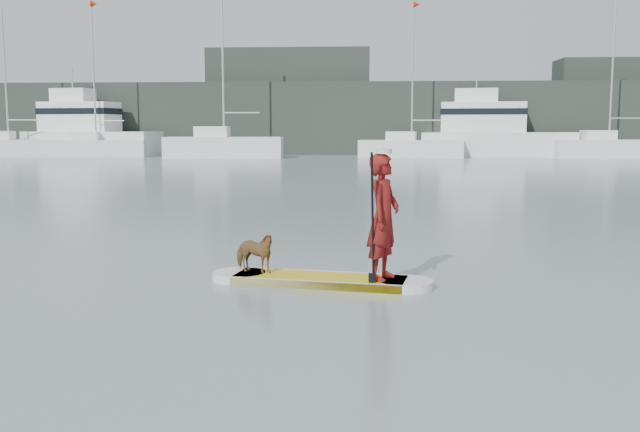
# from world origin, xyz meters

# --- Properties ---
(ground) EXTENTS (140.00, 140.00, 0.00)m
(ground) POSITION_xyz_m (0.00, 0.00, 0.00)
(ground) COLOR slate
(ground) RESTS_ON ground
(paddleboard) EXTENTS (3.26, 1.23, 0.12)m
(paddleboard) POSITION_xyz_m (-3.85, 1.34, 0.06)
(paddleboard) COLOR gold
(paddleboard) RESTS_ON ground
(paddler) EXTENTS (0.64, 0.76, 1.79)m
(paddler) POSITION_xyz_m (-2.94, 1.18, 1.01)
(paddler) COLOR maroon
(paddler) RESTS_ON paddleboard
(white_cap) EXTENTS (0.22, 0.22, 0.07)m
(white_cap) POSITION_xyz_m (-2.94, 1.18, 1.94)
(white_cap) COLOR silver
(white_cap) RESTS_ON paddler
(dog) EXTENTS (0.79, 0.60, 0.61)m
(dog) POSITION_xyz_m (-4.85, 1.51, 0.42)
(dog) COLOR brown
(dog) RESTS_ON paddleboard
(paddle) EXTENTS (0.10, 0.30, 2.00)m
(paddle) POSITION_xyz_m (-3.10, 0.91, 0.80)
(paddle) COLOR black
(paddle) RESTS_ON ground
(sailboat_a) EXTENTS (8.07, 3.69, 11.28)m
(sailboat_a) POSITION_xyz_m (-31.02, 45.01, 0.79)
(sailboat_a) COLOR white
(sailboat_a) RESTS_ON ground
(sailboat_b) EXTENTS (8.12, 2.86, 11.88)m
(sailboat_b) POSITION_xyz_m (-24.31, 45.65, 0.82)
(sailboat_b) COLOR white
(sailboat_b) RESTS_ON ground
(sailboat_c) EXTENTS (8.84, 3.31, 12.52)m
(sailboat_c) POSITION_xyz_m (-13.93, 44.14, 0.93)
(sailboat_c) COLOR white
(sailboat_c) RESTS_ON ground
(sailboat_d) EXTENTS (8.12, 3.49, 11.58)m
(sailboat_d) POSITION_xyz_m (0.13, 45.77, 0.83)
(sailboat_d) COLOR white
(sailboat_d) RESTS_ON ground
(sailboat_e) EXTENTS (7.86, 2.57, 11.39)m
(sailboat_e) POSITION_xyz_m (14.55, 45.12, 0.82)
(sailboat_e) COLOR white
(sailboat_e) RESTS_ON ground
(motor_yacht_a) EXTENTS (12.01, 5.35, 6.96)m
(motor_yacht_a) POSITION_xyz_m (6.52, 47.86, 1.96)
(motor_yacht_a) COLOR white
(motor_yacht_a) RESTS_ON ground
(motor_yacht_b) EXTENTS (11.19, 5.24, 7.10)m
(motor_yacht_b) POSITION_xyz_m (-25.82, 47.85, 2.00)
(motor_yacht_b) COLOR white
(motor_yacht_b) RESTS_ON ground
(shore_mass) EXTENTS (90.00, 6.00, 6.00)m
(shore_mass) POSITION_xyz_m (0.00, 53.00, 3.00)
(shore_mass) COLOR black
(shore_mass) RESTS_ON ground
(shore_building_west) EXTENTS (14.00, 4.00, 9.00)m
(shore_building_west) POSITION_xyz_m (-10.00, 54.00, 4.50)
(shore_building_west) COLOR black
(shore_building_west) RESTS_ON ground
(shore_building_east) EXTENTS (10.00, 4.00, 8.00)m
(shore_building_east) POSITION_xyz_m (18.00, 54.00, 4.00)
(shore_building_east) COLOR black
(shore_building_east) RESTS_ON ground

